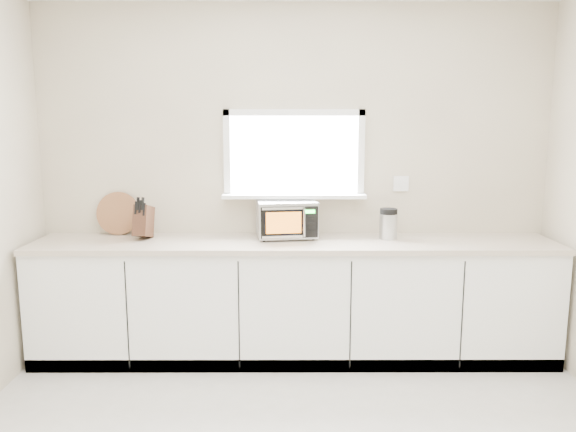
{
  "coord_description": "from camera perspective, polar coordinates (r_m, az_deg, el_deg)",
  "views": [
    {
      "loc": [
        -0.06,
        -2.44,
        1.81
      ],
      "look_at": [
        -0.05,
        1.55,
        1.13
      ],
      "focal_mm": 35.0,
      "sensor_mm": 36.0,
      "label": 1
    }
  ],
  "objects": [
    {
      "name": "back_wall",
      "position": [
        4.45,
        0.62,
        3.87
      ],
      "size": [
        4.0,
        0.17,
        2.7
      ],
      "color": "beige",
      "rests_on": "ground"
    },
    {
      "name": "cabinets",
      "position": [
        4.36,
        0.64,
        -8.7
      ],
      "size": [
        3.92,
        0.6,
        0.88
      ],
      "primitive_type": "cube",
      "color": "white",
      "rests_on": "ground"
    },
    {
      "name": "countertop",
      "position": [
        4.22,
        0.65,
        -2.81
      ],
      "size": [
        3.92,
        0.64,
        0.04
      ],
      "primitive_type": "cube",
      "color": "beige",
      "rests_on": "cabinets"
    },
    {
      "name": "microwave",
      "position": [
        4.32,
        -0.16,
        -0.22
      ],
      "size": [
        0.49,
        0.41,
        0.29
      ],
      "rotation": [
        0.0,
        0.0,
        0.14
      ],
      "color": "black",
      "rests_on": "countertop"
    },
    {
      "name": "knife_block",
      "position": [
        4.41,
        -14.48,
        -0.47
      ],
      "size": [
        0.14,
        0.24,
        0.33
      ],
      "rotation": [
        0.0,
        0.0,
        -0.13
      ],
      "color": "#432718",
      "rests_on": "countertop"
    },
    {
      "name": "cutting_board",
      "position": [
        4.63,
        -16.87,
        0.26
      ],
      "size": [
        0.34,
        0.08,
        0.34
      ],
      "primitive_type": "cylinder",
      "rotation": [
        1.4,
        0.0,
        0.0
      ],
      "color": "brown",
      "rests_on": "countertop"
    },
    {
      "name": "coffee_grinder",
      "position": [
        4.34,
        10.15,
        -0.76
      ],
      "size": [
        0.16,
        0.16,
        0.24
      ],
      "rotation": [
        0.0,
        0.0,
        -0.16
      ],
      "color": "#B3B6BA",
      "rests_on": "countertop"
    }
  ]
}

